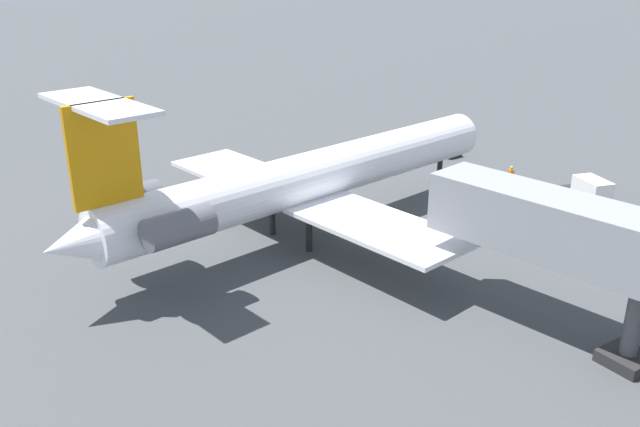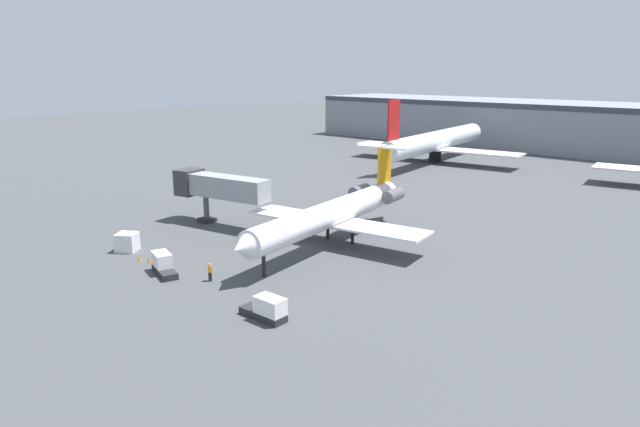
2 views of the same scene
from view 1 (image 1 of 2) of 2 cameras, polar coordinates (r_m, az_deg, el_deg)
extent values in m
cube|color=#424447|center=(39.33, 2.21, -1.65)|extent=(400.00, 400.00, 0.10)
cylinder|color=white|center=(37.98, -0.29, 3.30)|extent=(6.85, 26.69, 2.77)
cone|color=white|center=(48.19, 12.33, 6.76)|extent=(2.94, 2.58, 2.63)
cone|color=white|center=(30.95, -20.20, -2.46)|extent=(2.73, 2.93, 2.36)
cube|color=white|center=(41.94, -6.53, 3.37)|extent=(10.27, 5.85, 0.24)
cube|color=white|center=(33.91, 4.91, -1.04)|extent=(10.27, 5.85, 0.24)
cylinder|color=#595960|center=(34.19, -15.85, 1.05)|extent=(1.98, 3.39, 1.50)
cylinder|color=#595960|center=(30.40, -11.87, -1.15)|extent=(1.98, 3.39, 1.50)
cube|color=orange|center=(30.42, -17.81, 4.81)|extent=(0.73, 3.20, 4.56)
cube|color=white|center=(29.91, -18.29, 8.81)|extent=(7.09, 3.42, 0.20)
cylinder|color=black|center=(46.69, 10.07, 3.30)|extent=(0.36, 0.36, 2.15)
cylinder|color=black|center=(38.76, -4.07, -0.25)|extent=(0.36, 0.36, 2.15)
cylinder|color=black|center=(36.49, -0.93, -1.63)|extent=(0.36, 0.36, 2.15)
cube|color=gray|center=(28.93, 20.39, -1.41)|extent=(12.51, 4.77, 2.60)
cylinder|color=#4C4C51|center=(29.21, 24.98, -8.60)|extent=(0.70, 0.70, 3.52)
cube|color=#262626|center=(29.94, 24.53, -11.11)|extent=(1.80, 1.80, 0.50)
cube|color=black|center=(47.91, 15.78, 2.45)|extent=(0.39, 0.35, 0.85)
cube|color=orange|center=(47.69, 15.87, 3.28)|extent=(0.47, 0.39, 0.60)
sphere|color=tan|center=(47.57, 15.92, 3.76)|extent=(0.24, 0.24, 0.24)
cube|color=#262628|center=(46.82, 21.31, 1.16)|extent=(4.23, 2.50, 0.60)
cube|color=white|center=(45.93, 22.05, 1.93)|extent=(2.70, 2.04, 1.30)
cube|color=#262628|center=(55.52, 9.96, 5.40)|extent=(4.05, 1.54, 0.60)
cube|color=white|center=(55.81, 9.44, 6.53)|extent=(2.45, 1.49, 1.30)
cone|color=orange|center=(44.03, 24.92, -0.70)|extent=(0.36, 0.36, 0.55)
camera|label=2|loc=(93.90, 10.03, 23.13)|focal=31.88mm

